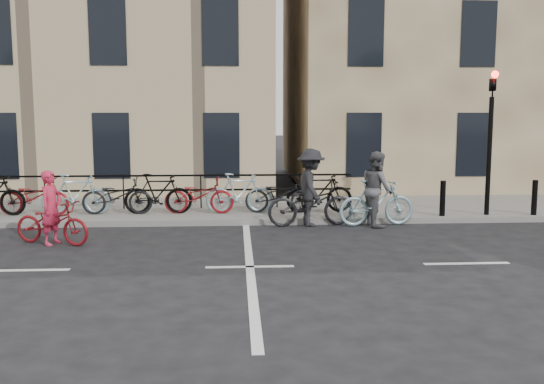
{
  "coord_description": "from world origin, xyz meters",
  "views": [
    {
      "loc": [
        -0.24,
        -10.66,
        2.79
      ],
      "look_at": [
        0.52,
        1.99,
        1.1
      ],
      "focal_mm": 40.0,
      "sensor_mm": 36.0,
      "label": 1
    }
  ],
  "objects": [
    {
      "name": "cyclist_grey",
      "position": [
        3.2,
        3.8,
        0.74
      ],
      "size": [
        1.95,
        0.97,
        1.83
      ],
      "rotation": [
        0.0,
        0.0,
        1.69
      ],
      "color": "#8AADB4",
      "rests_on": "ground"
    },
    {
      "name": "building_east",
      "position": [
        9.0,
        13.0,
        6.15
      ],
      "size": [
        14.0,
        10.0,
        12.0
      ],
      "primitive_type": "cube",
      "color": "#8C7854",
      "rests_on": "sidewalk"
    },
    {
      "name": "bollard_west",
      "position": [
        7.4,
        4.25,
        0.6
      ],
      "size": [
        0.14,
        0.14,
        0.9
      ],
      "primitive_type": "cylinder",
      "color": "black",
      "rests_on": "sidewalk"
    },
    {
      "name": "ground",
      "position": [
        0.0,
        0.0,
        0.0
      ],
      "size": [
        120.0,
        120.0,
        0.0
      ],
      "primitive_type": "plane",
      "color": "black",
      "rests_on": "ground"
    },
    {
      "name": "building_west",
      "position": [
        -9.0,
        13.0,
        5.15
      ],
      "size": [
        20.0,
        10.0,
        10.0
      ],
      "primitive_type": "cube",
      "color": "tan",
      "rests_on": "sidewalk"
    },
    {
      "name": "parked_bikes",
      "position": [
        -2.82,
        5.04,
        0.65
      ],
      "size": [
        11.45,
        1.23,
        1.05
      ],
      "color": "black",
      "rests_on": "sidewalk"
    },
    {
      "name": "bollard_east",
      "position": [
        5.0,
        4.25,
        0.6
      ],
      "size": [
        0.14,
        0.14,
        0.9
      ],
      "primitive_type": "cylinder",
      "color": "black",
      "rests_on": "sidewalk"
    },
    {
      "name": "sidewalk",
      "position": [
        -4.0,
        6.0,
        0.07
      ],
      "size": [
        46.0,
        4.0,
        0.15
      ],
      "primitive_type": "cube",
      "color": "slate",
      "rests_on": "ground"
    },
    {
      "name": "traffic_light",
      "position": [
        6.2,
        4.34,
        2.45
      ],
      "size": [
        0.18,
        0.3,
        3.9
      ],
      "color": "black",
      "rests_on": "sidewalk"
    },
    {
      "name": "cyclist_dark",
      "position": [
        1.58,
        3.9,
        0.75
      ],
      "size": [
        2.21,
        1.31,
        1.9
      ],
      "rotation": [
        0.0,
        0.0,
        1.7
      ],
      "color": "black",
      "rests_on": "ground"
    },
    {
      "name": "cyclist_pink",
      "position": [
        -4.11,
        2.15,
        0.54
      ],
      "size": [
        1.86,
        1.2,
        1.57
      ],
      "rotation": [
        0.0,
        0.0,
        1.21
      ],
      "color": "maroon",
      "rests_on": "ground"
    }
  ]
}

